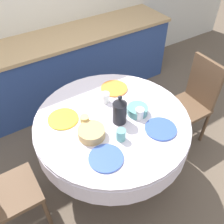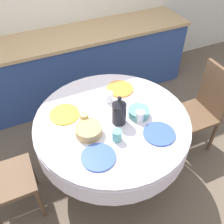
{
  "view_description": "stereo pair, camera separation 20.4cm",
  "coord_description": "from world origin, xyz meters",
  "views": [
    {
      "loc": [
        -0.8,
        -1.25,
        2.24
      ],
      "look_at": [
        0.0,
        0.0,
        0.85
      ],
      "focal_mm": 40.0,
      "sensor_mm": 36.0,
      "label": 1
    },
    {
      "loc": [
        -0.62,
        -1.35,
        2.24
      ],
      "look_at": [
        0.0,
        0.0,
        0.85
      ],
      "focal_mm": 40.0,
      "sensor_mm": 36.0,
      "label": 2
    }
  ],
  "objects": [
    {
      "name": "ground_plane",
      "position": [
        0.0,
        0.0,
        0.0
      ],
      "size": [
        12.0,
        12.0,
        0.0
      ],
      "primitive_type": "plane",
      "color": "brown"
    },
    {
      "name": "kitchen_counter",
      "position": [
        0.0,
        1.39,
        0.44
      ],
      "size": [
        3.24,
        0.64,
        0.89
      ],
      "color": "#2D4784",
      "rests_on": "ground_plane"
    },
    {
      "name": "dining_table",
      "position": [
        0.0,
        0.0,
        0.64
      ],
      "size": [
        1.33,
        1.33,
        0.77
      ],
      "color": "tan",
      "rests_on": "ground_plane"
    },
    {
      "name": "chair_left",
      "position": [
        1.01,
        -0.02,
        0.54
      ],
      "size": [
        0.41,
        0.41,
        0.98
      ],
      "rotation": [
        0.0,
        0.0,
        1.55
      ],
      "color": "brown",
      "rests_on": "ground_plane"
    },
    {
      "name": "plate_near_left",
      "position": [
        -0.26,
        -0.32,
        0.77
      ],
      "size": [
        0.26,
        0.26,
        0.01
      ],
      "primitive_type": "cylinder",
      "color": "#3856AD",
      "rests_on": "dining_table"
    },
    {
      "name": "cup_near_left",
      "position": [
        -0.06,
        -0.22,
        0.81
      ],
      "size": [
        0.07,
        0.07,
        0.1
      ],
      "primitive_type": "cylinder",
      "color": "#5BA39E",
      "rests_on": "dining_table"
    },
    {
      "name": "plate_near_right",
      "position": [
        0.27,
        -0.31,
        0.77
      ],
      "size": [
        0.26,
        0.26,
        0.01
      ],
      "primitive_type": "cylinder",
      "color": "#3856AD",
      "rests_on": "dining_table"
    },
    {
      "name": "cup_near_right",
      "position": [
        0.2,
        -0.11,
        0.81
      ],
      "size": [
        0.07,
        0.07,
        0.1
      ],
      "primitive_type": "cylinder",
      "color": "white",
      "rests_on": "dining_table"
    },
    {
      "name": "plate_far_left",
      "position": [
        -0.35,
        0.22,
        0.77
      ],
      "size": [
        0.26,
        0.26,
        0.01
      ],
      "primitive_type": "cylinder",
      "color": "yellow",
      "rests_on": "dining_table"
    },
    {
      "name": "cup_far_left",
      "position": [
        -0.22,
        0.06,
        0.81
      ],
      "size": [
        0.07,
        0.07,
        0.1
      ],
      "primitive_type": "cylinder",
      "color": "#DBB766",
      "rests_on": "dining_table"
    },
    {
      "name": "plate_far_right",
      "position": [
        0.24,
        0.33,
        0.77
      ],
      "size": [
        0.26,
        0.26,
        0.01
      ],
      "primitive_type": "cylinder",
      "color": "orange",
      "rests_on": "dining_table"
    },
    {
      "name": "cup_far_right",
      "position": [
        0.07,
        0.22,
        0.81
      ],
      "size": [
        0.07,
        0.07,
        0.1
      ],
      "primitive_type": "cylinder",
      "color": "white",
      "rests_on": "dining_table"
    },
    {
      "name": "coffee_carafe",
      "position": [
        0.04,
        -0.05,
        0.88
      ],
      "size": [
        0.12,
        0.12,
        0.27
      ],
      "color": "black",
      "rests_on": "dining_table"
    },
    {
      "name": "bread_basket",
      "position": [
        -0.24,
        -0.07,
        0.8
      ],
      "size": [
        0.21,
        0.21,
        0.07
      ],
      "primitive_type": "cylinder",
      "color": "tan",
      "rests_on": "dining_table"
    },
    {
      "name": "fruit_bowl",
      "position": [
        0.22,
        -0.06,
        0.8
      ],
      "size": [
        0.18,
        0.18,
        0.07
      ],
      "primitive_type": "cylinder",
      "color": "#569993",
      "rests_on": "dining_table"
    }
  ]
}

